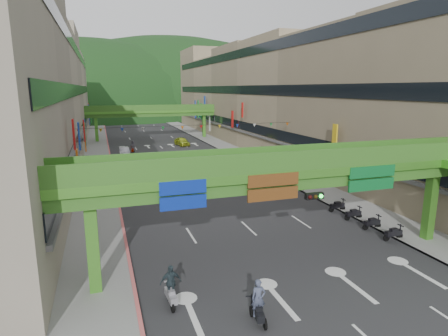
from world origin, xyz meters
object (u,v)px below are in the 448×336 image
object	(u,v)px
scooter_rider_mid	(205,157)
pedestrian_red	(287,172)
car_silver	(124,152)
car_yellow	(182,142)
overpass_near	(308,181)
scooter_rider_near	(258,303)

from	to	relation	value
scooter_rider_mid	pedestrian_red	xyz separation A→B (m)	(6.72, -11.90, -0.09)
pedestrian_red	car_silver	bearing A→B (deg)	101.92
pedestrian_red	scooter_rider_mid	bearing A→B (deg)	92.91
car_yellow	pedestrian_red	bearing A→B (deg)	-86.63
scooter_rider_mid	car_yellow	bearing A→B (deg)	88.44
overpass_near	scooter_rider_near	size ratio (longest dim) A/B	13.27
car_yellow	pedestrian_red	distance (m)	30.23
scooter_rider_mid	pedestrian_red	bearing A→B (deg)	-60.54
scooter_rider_near	pedestrian_red	size ratio (longest dim) A/B	1.16
scooter_rider_near	car_silver	distance (m)	45.95
scooter_rider_mid	pedestrian_red	distance (m)	13.67
scooter_rider_mid	car_yellow	xyz separation A→B (m)	(0.48, 17.67, -0.23)
overpass_near	scooter_rider_mid	xyz separation A→B (m)	(2.57, 31.81, -4.20)
car_silver	car_yellow	xyz separation A→B (m)	(10.90, 8.00, 0.06)
car_yellow	scooter_rider_near	bearing A→B (deg)	-106.97
overpass_near	pedestrian_red	size ratio (longest dim) A/B	15.34
car_yellow	pedestrian_red	size ratio (longest dim) A/B	2.47
scooter_rider_mid	overpass_near	bearing A→B (deg)	-94.61
overpass_near	scooter_rider_mid	bearing A→B (deg)	85.39
car_yellow	car_silver	bearing A→B (deg)	-152.25
pedestrian_red	overpass_near	bearing A→B (deg)	-141.56
scooter_rider_near	car_silver	world-z (taller)	scooter_rider_near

